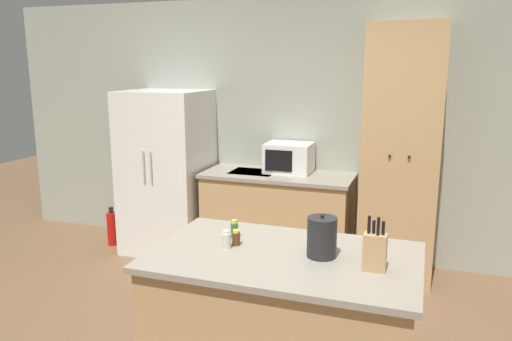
% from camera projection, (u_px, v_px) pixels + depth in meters
% --- Properties ---
extents(wall_back, '(7.20, 0.06, 2.60)m').
position_uv_depth(wall_back, '(323.00, 130.00, 5.00)').
color(wall_back, '#9EA393').
rests_on(wall_back, ground_plane).
extents(refrigerator, '(0.83, 0.76, 1.69)m').
position_uv_depth(refrigerator, '(167.00, 172.00, 5.23)').
color(refrigerator, white).
rests_on(refrigerator, ground_plane).
extents(back_counter, '(1.48, 0.65, 0.90)m').
position_uv_depth(back_counter, '(277.00, 217.00, 4.99)').
color(back_counter, tan).
rests_on(back_counter, ground_plane).
extents(pantry_cabinet, '(0.66, 0.62, 2.30)m').
position_uv_depth(pantry_cabinet, '(401.00, 155.00, 4.48)').
color(pantry_cabinet, tan).
rests_on(pantry_cabinet, ground_plane).
extents(kitchen_island, '(1.46, 0.89, 0.94)m').
position_uv_depth(kitchen_island, '(283.00, 332.00, 2.82)').
color(kitchen_island, tan).
rests_on(kitchen_island, ground_plane).
extents(microwave, '(0.45, 0.37, 0.29)m').
position_uv_depth(microwave, '(289.00, 158.00, 4.93)').
color(microwave, white).
rests_on(microwave, back_counter).
extents(knife_block, '(0.12, 0.07, 0.28)m').
position_uv_depth(knife_block, '(375.00, 251.00, 2.49)').
color(knife_block, tan).
rests_on(knife_block, kitchen_island).
extents(spice_bottle_tall_dark, '(0.05, 0.05, 0.09)m').
position_uv_depth(spice_bottle_tall_dark, '(237.00, 238.00, 2.84)').
color(spice_bottle_tall_dark, '#563319').
rests_on(spice_bottle_tall_dark, kitchen_island).
extents(spice_bottle_short_red, '(0.04, 0.04, 0.11)m').
position_uv_depth(spice_bottle_short_red, '(234.00, 229.00, 2.97)').
color(spice_bottle_short_red, '#337033').
rests_on(spice_bottle_short_red, kitchen_island).
extents(spice_bottle_amber_oil, '(0.05, 0.05, 0.10)m').
position_uv_depth(spice_bottle_amber_oil, '(227.00, 240.00, 2.80)').
color(spice_bottle_amber_oil, beige).
rests_on(spice_bottle_amber_oil, kitchen_island).
extents(kettle, '(0.16, 0.16, 0.24)m').
position_uv_depth(kettle, '(322.00, 237.00, 2.66)').
color(kettle, '#232326').
rests_on(kettle, kitchen_island).
extents(fire_extinguisher, '(0.11, 0.11, 0.43)m').
position_uv_depth(fire_extinguisher, '(112.00, 228.00, 5.47)').
color(fire_extinguisher, red).
rests_on(fire_extinguisher, ground_plane).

